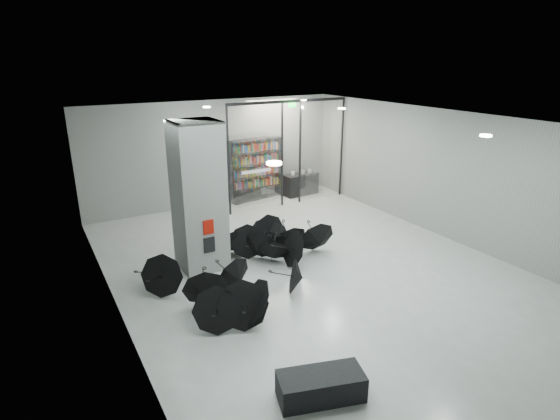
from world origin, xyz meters
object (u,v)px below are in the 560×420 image
bookshelf (255,169)px  shop_counter (301,184)px  column (199,197)px  umbrella_cluster (253,266)px  bench (321,386)px

bookshelf → shop_counter: 2.11m
column → shop_counter: 7.56m
column → umbrella_cluster: (0.92, -1.31, -1.68)m
bench → shop_counter: (6.07, 10.18, 0.21)m
shop_counter → bookshelf: bearing=162.4°
bookshelf → umbrella_cluster: (-3.15, -6.06, -0.91)m
bench → bookshelf: size_ratio=0.59×
bookshelf → shop_counter: bearing=-21.9°
bench → bookshelf: (4.16, 10.59, 0.99)m
bench → column: bearing=106.2°
bench → shop_counter: 11.85m
bench → umbrella_cluster: (1.00, 4.53, 0.08)m
column → bench: bearing=-90.8°
bench → umbrella_cluster: umbrella_cluster is taller
column → bookshelf: bearing=49.3°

